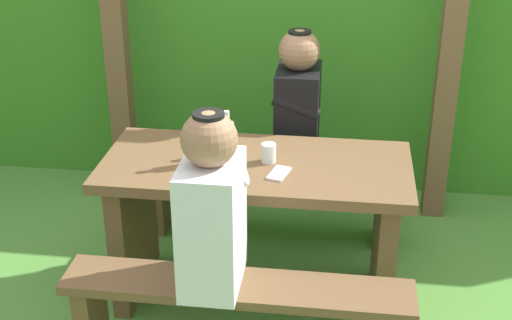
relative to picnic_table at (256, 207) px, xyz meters
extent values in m
plane|color=#4E8938|center=(0.00, 0.00, -0.49)|extent=(12.00, 12.00, 0.00)
cube|color=#377F22|center=(0.00, 1.74, 0.50)|extent=(6.40, 1.01, 1.99)
cube|color=brown|center=(-0.94, 0.96, 0.57)|extent=(0.12, 0.12, 2.12)
cube|color=brown|center=(0.94, 0.96, 0.57)|extent=(0.12, 0.12, 2.12)
cube|color=brown|center=(0.00, 0.00, 0.21)|extent=(1.40, 0.64, 0.05)
cube|color=brown|center=(-0.60, 0.00, -0.16)|extent=(0.08, 0.54, 0.68)
cube|color=brown|center=(0.60, 0.00, -0.16)|extent=(0.08, 0.54, 0.68)
cube|color=brown|center=(0.00, -0.58, -0.05)|extent=(1.40, 0.24, 0.04)
cube|color=brown|center=(0.00, 0.58, -0.05)|extent=(1.40, 0.24, 0.04)
cube|color=brown|center=(-0.62, 0.58, -0.28)|extent=(0.07, 0.22, 0.43)
cube|color=brown|center=(0.62, 0.58, -0.28)|extent=(0.07, 0.22, 0.43)
cube|color=silver|center=(-0.09, -0.58, 0.23)|extent=(0.22, 0.34, 0.52)
sphere|color=#936B4C|center=(-0.09, -0.58, 0.59)|extent=(0.21, 0.21, 0.21)
cylinder|color=black|center=(-0.09, -0.58, 0.68)|extent=(0.12, 0.12, 0.02)
cylinder|color=silver|center=(-0.09, -0.44, 0.34)|extent=(0.25, 0.07, 0.15)
cube|color=black|center=(0.14, 0.58, 0.23)|extent=(0.22, 0.34, 0.52)
sphere|color=#936B4C|center=(0.14, 0.58, 0.59)|extent=(0.21, 0.21, 0.21)
cylinder|color=black|center=(0.14, 0.58, 0.68)|extent=(0.12, 0.12, 0.02)
cylinder|color=black|center=(0.14, 0.44, 0.34)|extent=(0.25, 0.07, 0.15)
cylinder|color=silver|center=(0.06, 0.01, 0.27)|extent=(0.07, 0.07, 0.09)
cylinder|color=silver|center=(-0.14, 0.07, 0.31)|extent=(0.07, 0.07, 0.16)
cylinder|color=silver|center=(-0.14, 0.07, 0.42)|extent=(0.03, 0.03, 0.06)
cylinder|color=silver|center=(-0.25, -0.06, 0.31)|extent=(0.06, 0.06, 0.16)
cylinder|color=silver|center=(-0.25, -0.06, 0.43)|extent=(0.03, 0.03, 0.07)
cube|color=silver|center=(0.12, -0.11, 0.24)|extent=(0.10, 0.15, 0.01)
camera|label=1|loc=(0.38, -2.87, 1.61)|focal=49.86mm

